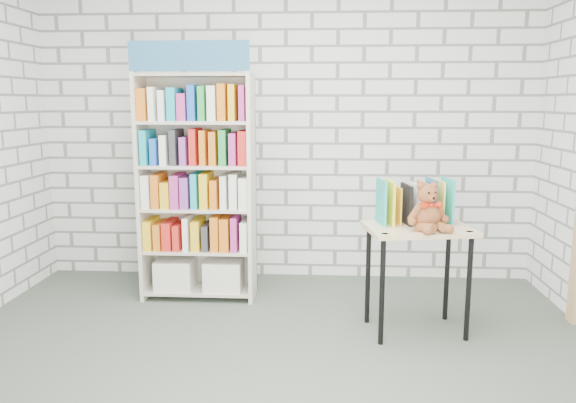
{
  "coord_description": "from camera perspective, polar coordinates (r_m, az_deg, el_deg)",
  "views": [
    {
      "loc": [
        0.33,
        -3.17,
        1.64
      ],
      "look_at": [
        0.08,
        0.95,
        0.9
      ],
      "focal_mm": 35.0,
      "sensor_mm": 36.0,
      "label": 1
    }
  ],
  "objects": [
    {
      "name": "table_books",
      "position": [
        4.11,
        12.69,
        -0.12
      ],
      "size": [
        0.53,
        0.3,
        0.3
      ],
      "color": "teal",
      "rests_on": "display_table"
    },
    {
      "name": "bookshelf",
      "position": [
        4.68,
        -9.18,
        1.63
      ],
      "size": [
        0.93,
        0.36,
        2.09
      ],
      "color": "beige",
      "rests_on": "ground"
    },
    {
      "name": "display_table",
      "position": [
        4.06,
        13.07,
        -3.99
      ],
      "size": [
        0.79,
        0.61,
        0.77
      ],
      "color": "tan",
      "rests_on": "ground"
    },
    {
      "name": "ground",
      "position": [
        3.58,
        -2.32,
        -17.09
      ],
      "size": [
        4.5,
        4.5,
        0.0
      ],
      "primitive_type": "plane",
      "color": "#424D41",
      "rests_on": "ground"
    },
    {
      "name": "teddy_bear",
      "position": [
        3.92,
        14.05,
        -0.96
      ],
      "size": [
        0.3,
        0.29,
        0.33
      ],
      "color": "brown",
      "rests_on": "display_table"
    },
    {
      "name": "room_shell",
      "position": [
        3.19,
        -2.55,
        12.78
      ],
      "size": [
        4.52,
        4.02,
        2.81
      ],
      "color": "silver",
      "rests_on": "ground"
    }
  ]
}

